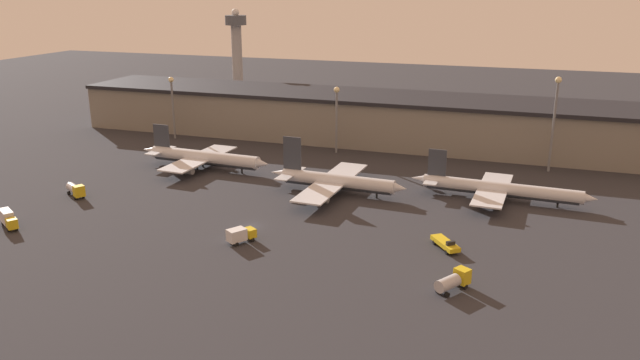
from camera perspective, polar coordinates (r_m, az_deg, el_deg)
ground at (r=137.58m, az=-6.29°, el=-4.21°), size 600.00×600.00×0.00m
terminal_building at (r=211.50m, az=3.40°, el=5.79°), size 195.94×29.15×15.69m
airplane_0 at (r=181.16m, az=-10.63°, el=2.02°), size 41.41×30.14×11.81m
airplane_1 at (r=157.17m, az=1.41°, el=-0.10°), size 36.60×35.58×13.57m
airplane_2 at (r=157.97m, az=16.00°, el=-0.80°), size 44.30×28.06×11.40m
service_vehicle_0 at (r=128.62m, az=-7.30°, el=-4.98°), size 5.30×6.34×3.18m
service_vehicle_1 at (r=127.44m, az=11.40°, el=-5.72°), size 6.82×7.87×2.42m
service_vehicle_2 at (r=166.35m, az=-21.45°, el=-0.82°), size 7.41×5.69×3.43m
service_vehicle_3 at (r=110.94m, az=12.08°, el=-9.01°), size 5.80×7.37×3.40m
service_vehicle_4 at (r=151.57m, az=-26.62°, el=-3.17°), size 7.73×5.90×3.54m
lamp_post_0 at (r=217.63m, az=-13.35°, el=7.24°), size 1.80×1.80×21.05m
lamp_post_1 at (r=193.30m, az=1.52°, el=6.40°), size 1.80×1.80×20.73m
lamp_post_2 at (r=184.15m, az=20.67°, el=5.79°), size 1.80×1.80×26.73m
control_tower at (r=276.77m, az=-7.62°, el=11.76°), size 9.00×9.00×40.83m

